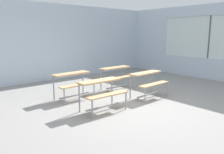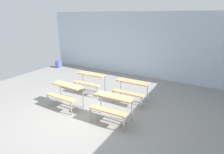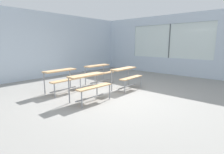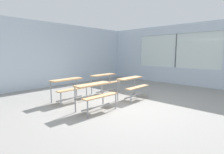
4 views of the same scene
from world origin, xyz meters
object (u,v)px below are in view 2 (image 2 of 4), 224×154
desk_bench_r1c1 (131,87)px  trash_bin (59,64)px  desk_bench_r1c0 (90,79)px  desk_bench_r0c1 (112,103)px  desk_bench_r0c0 (65,91)px

desk_bench_r1c1 → trash_bin: (-5.38, 2.04, -0.37)m
desk_bench_r1c0 → desk_bench_r0c1: bearing=-40.2°
desk_bench_r0c0 → trash_bin: 5.01m
trash_bin → desk_bench_r1c1: bearing=-20.7°
desk_bench_r0c0 → desk_bench_r0c1: 1.70m
desk_bench_r0c0 → trash_bin: (-3.71, 3.35, -0.37)m
desk_bench_r0c0 → trash_bin: desk_bench_r0c0 is taller
desk_bench_r0c0 → desk_bench_r1c1: 2.12m
desk_bench_r0c0 → desk_bench_r1c1: bearing=40.0°
desk_bench_r0c1 → desk_bench_r1c1: 1.33m
desk_bench_r0c0 → trash_bin: size_ratio=2.82×
desk_bench_r0c0 → desk_bench_r1c0: 1.32m
desk_bench_r0c1 → desk_bench_r1c1: size_ratio=1.01×
desk_bench_r0c1 → desk_bench_r1c1: bearing=89.9°
desk_bench_r0c1 → desk_bench_r1c0: same height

